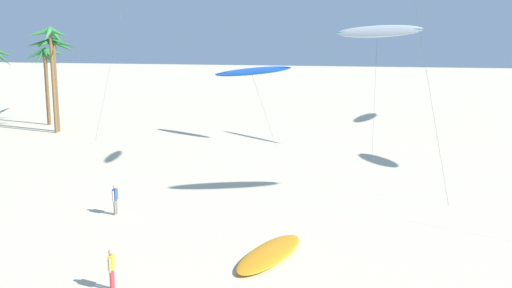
{
  "coord_description": "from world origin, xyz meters",
  "views": [
    {
      "loc": [
        8.35,
        -9.12,
        10.14
      ],
      "look_at": [
        3.55,
        16.37,
        5.15
      ],
      "focal_mm": 43.16,
      "sensor_mm": 36.0,
      "label": 1
    }
  ],
  "objects_px": {
    "flying_kite_1": "(251,71)",
    "person_near_left": "(112,268)",
    "palm_tree_3": "(46,62)",
    "palm_tree_4": "(53,54)",
    "palm_tree_2": "(50,45)",
    "person_foreground_walker": "(115,198)",
    "flying_kite_2": "(377,31)",
    "grounded_kite_0": "(270,253)"
  },
  "relations": [
    {
      "from": "palm_tree_4",
      "to": "person_near_left",
      "type": "bearing_deg",
      "value": -58.79
    },
    {
      "from": "person_foreground_walker",
      "to": "person_near_left",
      "type": "relative_size",
      "value": 1.02
    },
    {
      "from": "flying_kite_2",
      "to": "person_foreground_walker",
      "type": "height_order",
      "value": "flying_kite_2"
    },
    {
      "from": "flying_kite_1",
      "to": "person_foreground_walker",
      "type": "relative_size",
      "value": 4.84
    },
    {
      "from": "palm_tree_2",
      "to": "person_near_left",
      "type": "bearing_deg",
      "value": -58.43
    },
    {
      "from": "flying_kite_2",
      "to": "person_near_left",
      "type": "height_order",
      "value": "flying_kite_2"
    },
    {
      "from": "flying_kite_1",
      "to": "grounded_kite_0",
      "type": "relative_size",
      "value": 1.42
    },
    {
      "from": "flying_kite_2",
      "to": "palm_tree_2",
      "type": "bearing_deg",
      "value": 176.02
    },
    {
      "from": "palm_tree_4",
      "to": "flying_kite_1",
      "type": "relative_size",
      "value": 1.12
    },
    {
      "from": "palm_tree_2",
      "to": "flying_kite_1",
      "type": "distance_m",
      "value": 19.39
    },
    {
      "from": "palm_tree_2",
      "to": "person_foreground_walker",
      "type": "distance_m",
      "value": 29.65
    },
    {
      "from": "palm_tree_2",
      "to": "palm_tree_4",
      "type": "height_order",
      "value": "palm_tree_2"
    },
    {
      "from": "grounded_kite_0",
      "to": "person_near_left",
      "type": "height_order",
      "value": "person_near_left"
    },
    {
      "from": "flying_kite_1",
      "to": "flying_kite_2",
      "type": "distance_m",
      "value": 11.61
    },
    {
      "from": "palm_tree_3",
      "to": "flying_kite_1",
      "type": "bearing_deg",
      "value": -11.47
    },
    {
      "from": "palm_tree_2",
      "to": "grounded_kite_0",
      "type": "distance_m",
      "value": 38.98
    },
    {
      "from": "palm_tree_2",
      "to": "palm_tree_4",
      "type": "bearing_deg",
      "value": 104.28
    },
    {
      "from": "flying_kite_1",
      "to": "person_foreground_walker",
      "type": "height_order",
      "value": "flying_kite_1"
    },
    {
      "from": "palm_tree_3",
      "to": "palm_tree_4",
      "type": "bearing_deg",
      "value": -51.3
    },
    {
      "from": "flying_kite_1",
      "to": "palm_tree_2",
      "type": "bearing_deg",
      "value": 179.7
    },
    {
      "from": "palm_tree_3",
      "to": "person_near_left",
      "type": "relative_size",
      "value": 4.85
    },
    {
      "from": "palm_tree_2",
      "to": "person_near_left",
      "type": "relative_size",
      "value": 6.12
    },
    {
      "from": "palm_tree_3",
      "to": "person_near_left",
      "type": "height_order",
      "value": "palm_tree_3"
    },
    {
      "from": "palm_tree_3",
      "to": "grounded_kite_0",
      "type": "bearing_deg",
      "value": -48.64
    },
    {
      "from": "flying_kite_2",
      "to": "grounded_kite_0",
      "type": "bearing_deg",
      "value": -99.84
    },
    {
      "from": "flying_kite_1",
      "to": "person_near_left",
      "type": "distance_m",
      "value": 33.11
    },
    {
      "from": "palm_tree_4",
      "to": "flying_kite_2",
      "type": "bearing_deg",
      "value": -5.48
    },
    {
      "from": "palm_tree_3",
      "to": "flying_kite_2",
      "type": "bearing_deg",
      "value": -11.13
    },
    {
      "from": "flying_kite_1",
      "to": "person_near_left",
      "type": "height_order",
      "value": "flying_kite_1"
    },
    {
      "from": "flying_kite_1",
      "to": "grounded_kite_0",
      "type": "distance_m",
      "value": 29.43
    },
    {
      "from": "flying_kite_1",
      "to": "flying_kite_2",
      "type": "relative_size",
      "value": 0.78
    },
    {
      "from": "palm_tree_4",
      "to": "grounded_kite_0",
      "type": "height_order",
      "value": "palm_tree_4"
    },
    {
      "from": "person_foreground_walker",
      "to": "person_near_left",
      "type": "distance_m",
      "value": 9.95
    },
    {
      "from": "palm_tree_3",
      "to": "flying_kite_2",
      "type": "distance_m",
      "value": 34.04
    },
    {
      "from": "palm_tree_2",
      "to": "person_foreground_walker",
      "type": "relative_size",
      "value": 5.99
    },
    {
      "from": "palm_tree_4",
      "to": "flying_kite_1",
      "type": "bearing_deg",
      "value": -2.68
    },
    {
      "from": "palm_tree_2",
      "to": "flying_kite_1",
      "type": "bearing_deg",
      "value": -0.3
    },
    {
      "from": "palm_tree_4",
      "to": "grounded_kite_0",
      "type": "distance_m",
      "value": 39.52
    },
    {
      "from": "palm_tree_3",
      "to": "palm_tree_4",
      "type": "xyz_separation_m",
      "value": [
        2.91,
        -3.63,
        0.92
      ]
    },
    {
      "from": "grounded_kite_0",
      "to": "person_near_left",
      "type": "xyz_separation_m",
      "value": [
        -5.47,
        -4.58,
        0.75
      ]
    },
    {
      "from": "palm_tree_3",
      "to": "flying_kite_1",
      "type": "distance_m",
      "value": 22.84
    },
    {
      "from": "palm_tree_2",
      "to": "flying_kite_2",
      "type": "distance_m",
      "value": 30.24
    }
  ]
}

